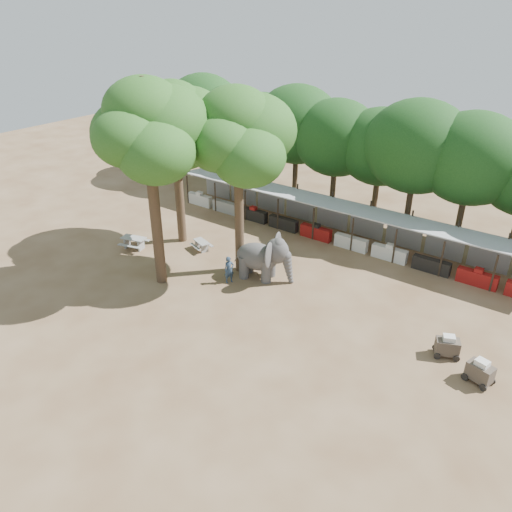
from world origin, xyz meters
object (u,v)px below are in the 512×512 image
Objects in this scene: elephant at (264,257)px; yard_tree_center at (148,130)px; yard_tree_back at (238,136)px; picnic_table_far at (202,244)px; picnic_table_near at (134,241)px; handler at (229,270)px; cart_back at (447,346)px; cart_front at (480,371)px; yard_tree_left at (175,125)px.

yard_tree_center is at bearing -157.19° from elephant.
picnic_table_far is (-3.72, 0.46, -8.11)m from yard_tree_back.
picnic_table_far is (-5.71, 0.61, -1.00)m from elephant.
yard_tree_back reaches higher than picnic_table_near.
cart_back is (12.98, 0.69, -0.28)m from handler.
picnic_table_near is at bearing -164.34° from yard_tree_back.
picnic_table_far is (-0.72, 4.46, -8.77)m from yard_tree_center.
cart_back is at bearing -12.26° from picnic_table_near.
yard_tree_center reaches higher than cart_front.
handler is 14.76m from cart_front.
cart_back is at bearing -4.88° from yard_tree_back.
handler is 0.86× the size of picnic_table_near.
handler is at bearing -12.86° from picnic_table_near.
yard_tree_left is at bearing 94.01° from handler.
yard_tree_center is 6.00× the size of picnic_table_near.
cart_front is at bearing 12.11° from picnic_table_far.
yard_tree_back is 17.41m from cart_front.
cart_front is (15.34, -2.17, -7.94)m from yard_tree_back.
yard_tree_left is 5.92m from yard_tree_center.
handler is 8.25m from picnic_table_near.
picnic_table_near is (-8.24, -0.30, -0.31)m from handler.
yard_tree_center reaches higher than picnic_table_near.
yard_tree_back reaches higher than cart_back.
yard_tree_back reaches higher than picnic_table_far.
yard_tree_back is 8.93m from picnic_table_far.
yard_tree_center is at bearing 165.63° from cart_back.
cart_back is (-1.77, 1.01, -0.02)m from cart_front.
picnic_table_far is at bearing 99.14° from yard_tree_center.
cart_front is 2.04m from cart_back.
cart_front is 0.99× the size of cart_back.
elephant is 11.65m from cart_back.
yard_tree_left is 10.54m from elephant.
handler reaches higher than cart_back.
picnic_table_near is 1.41× the size of cart_front.
yard_tree_back reaches higher than yard_tree_left.
handler is (3.59, 2.15, -8.35)m from yard_tree_center.
yard_tree_center is at bearing -60.90° from picnic_table_far.
yard_tree_left reaches higher than picnic_table_far.
yard_tree_center is 5.04m from yard_tree_back.
yard_tree_center is at bearing 148.30° from handler.
cart_front is at bearing -53.83° from cart_back.
picnic_table_near is at bearing 158.55° from cart_back.
handler is 1.20× the size of cart_back.
yard_tree_center is 18.90m from cart_back.
handler is at bearing 30.95° from yard_tree_center.
picnic_table_far is 1.16× the size of cart_back.
elephant is 2.71× the size of cart_back.
yard_tree_back reaches higher than handler.
yard_tree_back is 2.93× the size of elephant.
yard_tree_back is at bearing -9.46° from yard_tree_left.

